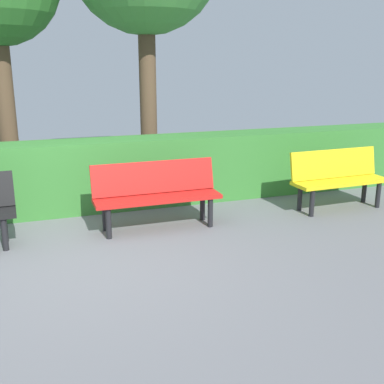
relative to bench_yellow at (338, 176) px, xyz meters
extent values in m
plane|color=slate|center=(3.82, 0.69, -0.48)|extent=(17.61, 17.61, 0.00)
cube|color=yellow|center=(0.00, 0.07, -0.07)|extent=(1.48, 0.47, 0.05)
cube|color=yellow|center=(0.00, -0.12, 0.17)|extent=(1.47, 0.18, 0.42)
cylinder|color=black|center=(-0.59, 0.20, -0.29)|extent=(0.07, 0.07, 0.39)
cylinder|color=black|center=(-0.58, -0.10, -0.29)|extent=(0.07, 0.07, 0.39)
cylinder|color=black|center=(0.58, 0.24, -0.29)|extent=(0.07, 0.07, 0.39)
cylinder|color=black|center=(0.59, -0.06, -0.29)|extent=(0.07, 0.07, 0.39)
cube|color=red|center=(2.75, 0.03, -0.07)|extent=(1.64, 0.43, 0.05)
cube|color=red|center=(2.75, -0.16, 0.17)|extent=(1.64, 0.15, 0.42)
cylinder|color=black|center=(2.08, 0.18, -0.29)|extent=(0.07, 0.07, 0.39)
cylinder|color=black|center=(2.08, -0.12, -0.29)|extent=(0.07, 0.07, 0.39)
cylinder|color=black|center=(3.42, 0.18, -0.29)|extent=(0.07, 0.07, 0.39)
cylinder|color=black|center=(3.42, -0.12, -0.29)|extent=(0.07, 0.07, 0.39)
cylinder|color=black|center=(4.61, 0.16, -0.29)|extent=(0.07, 0.07, 0.39)
cylinder|color=black|center=(4.62, -0.14, -0.29)|extent=(0.07, 0.07, 0.39)
cube|color=#387F33|center=(2.65, -1.13, 0.03)|extent=(13.61, 0.64, 1.02)
cylinder|color=brown|center=(2.23, -2.47, 1.04)|extent=(0.29, 0.29, 3.04)
cylinder|color=brown|center=(4.57, -2.66, 0.89)|extent=(0.30, 0.30, 2.73)
camera|label=1|loc=(4.24, 5.67, 1.64)|focal=44.14mm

